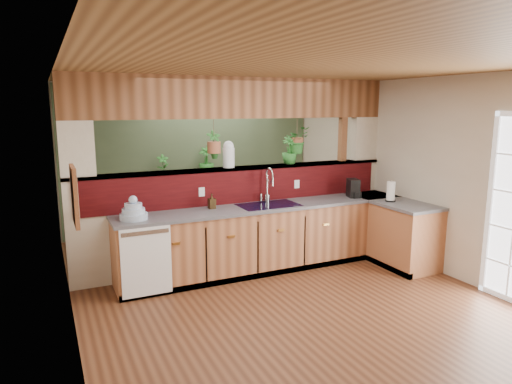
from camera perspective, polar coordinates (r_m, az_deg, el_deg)
name	(u,v)px	position (r m, az deg, el deg)	size (l,w,h in m)	color
ground	(286,297)	(5.51, 3.83, -13.02)	(4.60, 7.00, 0.01)	#4E2A18
ceiling	(289,69)	(5.06, 4.20, 15.04)	(4.60, 7.00, 0.01)	brown
wall_back	(193,158)	(8.33, -7.82, 4.26)	(4.60, 0.02, 2.60)	beige
wall_left	(67,208)	(4.50, -22.52, -1.83)	(0.02, 7.00, 2.60)	beige
wall_right	(439,176)	(6.55, 21.87, 1.89)	(0.02, 7.00, 2.60)	beige
pass_through_partition	(242,181)	(6.35, -1.70, 1.40)	(4.60, 0.21, 2.60)	beige
pass_through_ledge	(240,168)	(6.32, -1.96, 2.99)	(4.60, 0.21, 0.04)	brown
header_beam	(240,98)	(6.26, -2.02, 11.68)	(4.60, 0.15, 0.55)	brown
sage_backwall	(194,158)	(8.31, -7.78, 4.25)	(4.55, 0.02, 2.55)	#495E40
countertop	(309,234)	(6.47, 6.65, -5.24)	(4.14, 1.52, 0.90)	brown
dishwasher	(146,261)	(5.45, -13.54, -8.42)	(0.58, 0.03, 0.82)	white
navy_sink	(269,211)	(6.19, 1.57, -2.34)	(0.82, 0.50, 0.18)	black
framed_print	(75,196)	(3.67, -21.71, -0.46)	(0.04, 0.35, 0.45)	brown
faucet	(268,184)	(6.28, 1.55, 1.05)	(0.22, 0.22, 0.49)	#B7B7B2
dish_stack	(134,212)	(5.55, -15.06, -2.43)	(0.33, 0.33, 0.29)	#A4B8D4
soap_dispenser	(212,201)	(5.96, -5.55, -1.14)	(0.09, 0.09, 0.20)	#3B2A15
coffee_maker	(353,189)	(6.82, 12.09, 0.39)	(0.14, 0.24, 0.27)	black
paper_towel	(391,192)	(6.65, 16.50, 0.02)	(0.14, 0.14, 0.30)	black
glass_jar	(229,154)	(6.23, -3.45, 4.73)	(0.16, 0.16, 0.36)	silver
ledge_plant_right	(290,150)	(6.64, 4.22, 5.22)	(0.22, 0.22, 0.39)	#246324
hanging_plant_a	(214,136)	(6.13, -5.30, 7.05)	(0.21, 0.18, 0.50)	brown
hanging_plant_b	(297,128)	(6.67, 5.15, 7.92)	(0.40, 0.37, 0.51)	brown
shelving_console	(192,204)	(8.18, -8.05, -1.54)	(1.56, 0.42, 1.04)	black
shelf_plant_a	(163,166)	(7.94, -11.54, 3.23)	(0.21, 0.14, 0.40)	#246324
shelf_plant_b	(206,161)	(8.15, -6.23, 3.90)	(0.27, 0.27, 0.49)	#246324
floor_plant	(262,219)	(7.71, 0.73, -3.45)	(0.60, 0.52, 0.67)	#246324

